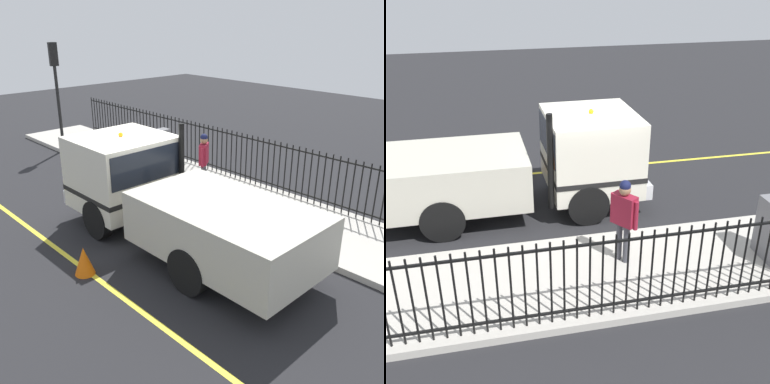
# 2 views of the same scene
# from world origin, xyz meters

# --- Properties ---
(ground_plane) EXTENTS (45.07, 45.07, 0.00)m
(ground_plane) POSITION_xyz_m (0.00, 0.00, 0.00)
(ground_plane) COLOR #232326
(ground_plane) RESTS_ON ground
(sidewalk_slab) EXTENTS (2.75, 20.49, 0.15)m
(sidewalk_slab) POSITION_xyz_m (2.85, 0.00, 0.07)
(sidewalk_slab) COLOR #B7B2A8
(sidewalk_slab) RESTS_ON ground
(lane_marking) EXTENTS (0.12, 18.44, 0.01)m
(lane_marking) POSITION_xyz_m (-2.35, 0.00, 0.00)
(lane_marking) COLOR yellow
(lane_marking) RESTS_ON ground
(work_truck) EXTENTS (2.34, 6.70, 2.65)m
(work_truck) POSITION_xyz_m (-0.28, -1.39, 1.24)
(work_truck) COLOR silver
(work_truck) RESTS_ON ground
(worker_standing) EXTENTS (0.54, 0.46, 1.73)m
(worker_standing) POSITION_xyz_m (2.55, 0.08, 1.20)
(worker_standing) COLOR maroon
(worker_standing) RESTS_ON sidewalk_slab
(iron_fence) EXTENTS (0.04, 17.45, 1.54)m
(iron_fence) POSITION_xyz_m (4.04, -0.00, 0.92)
(iron_fence) COLOR black
(iron_fence) RESTS_ON sidewalk_slab
(traffic_cone) EXTENTS (0.43, 0.43, 0.61)m
(traffic_cone) POSITION_xyz_m (-2.43, -1.39, 0.31)
(traffic_cone) COLOR orange
(traffic_cone) RESTS_ON ground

